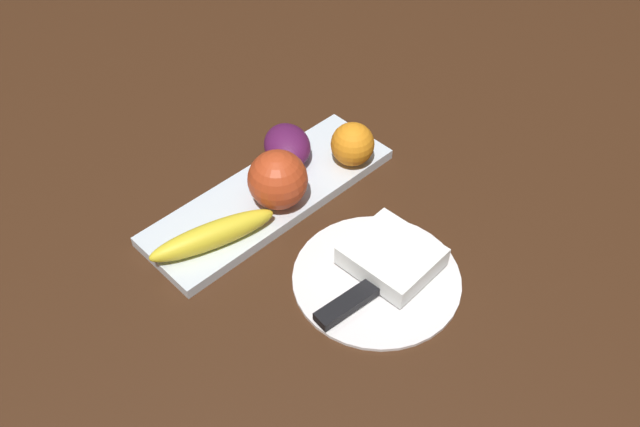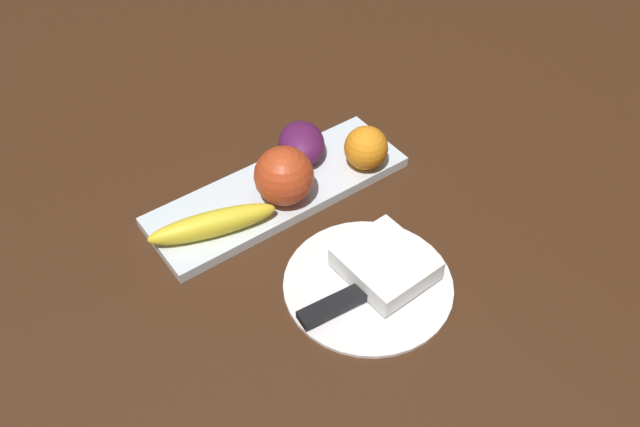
{
  "view_description": "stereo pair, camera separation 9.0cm",
  "coord_description": "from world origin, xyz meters",
  "px_view_note": "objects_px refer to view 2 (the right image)",
  "views": [
    {
      "loc": [
        -0.45,
        -0.55,
        0.69
      ],
      "look_at": [
        -0.01,
        -0.1,
        0.05
      ],
      "focal_mm": 38.04,
      "sensor_mm": 36.0,
      "label": 1
    },
    {
      "loc": [
        -0.38,
        -0.61,
        0.69
      ],
      "look_at": [
        -0.01,
        -0.1,
        0.05
      ],
      "focal_mm": 38.04,
      "sensor_mm": 36.0,
      "label": 2
    }
  ],
  "objects_px": {
    "banana": "(213,224)",
    "knife": "(343,301)",
    "fruit_tray": "(278,190)",
    "dinner_plate": "(368,283)",
    "grape_bunch": "(302,143)",
    "folded_napkin": "(386,264)",
    "orange_near_apple": "(366,148)",
    "apple": "(284,176)"
  },
  "relations": [
    {
      "from": "dinner_plate",
      "to": "grape_bunch",
      "type": "bearing_deg",
      "value": 74.67
    },
    {
      "from": "grape_bunch",
      "to": "folded_napkin",
      "type": "xyz_separation_m",
      "value": [
        -0.04,
        -0.24,
        -0.02
      ]
    },
    {
      "from": "orange_near_apple",
      "to": "folded_napkin",
      "type": "height_order",
      "value": "orange_near_apple"
    },
    {
      "from": "fruit_tray",
      "to": "knife",
      "type": "bearing_deg",
      "value": -102.43
    },
    {
      "from": "grape_bunch",
      "to": "knife",
      "type": "relative_size",
      "value": 0.49
    },
    {
      "from": "orange_near_apple",
      "to": "folded_napkin",
      "type": "distance_m",
      "value": 0.2
    },
    {
      "from": "apple",
      "to": "orange_near_apple",
      "type": "distance_m",
      "value": 0.14
    },
    {
      "from": "grape_bunch",
      "to": "dinner_plate",
      "type": "bearing_deg",
      "value": -105.33
    },
    {
      "from": "fruit_tray",
      "to": "folded_napkin",
      "type": "distance_m",
      "value": 0.21
    },
    {
      "from": "dinner_plate",
      "to": "folded_napkin",
      "type": "xyz_separation_m",
      "value": [
        0.03,
        0.0,
        0.02
      ]
    },
    {
      "from": "fruit_tray",
      "to": "dinner_plate",
      "type": "bearing_deg",
      "value": -90.0
    },
    {
      "from": "orange_near_apple",
      "to": "grape_bunch",
      "type": "bearing_deg",
      "value": 132.6
    },
    {
      "from": "orange_near_apple",
      "to": "dinner_plate",
      "type": "xyz_separation_m",
      "value": [
        -0.13,
        -0.17,
        -0.04
      ]
    },
    {
      "from": "apple",
      "to": "grape_bunch",
      "type": "relative_size",
      "value": 0.95
    },
    {
      "from": "orange_near_apple",
      "to": "grape_bunch",
      "type": "height_order",
      "value": "orange_near_apple"
    },
    {
      "from": "apple",
      "to": "banana",
      "type": "xyz_separation_m",
      "value": [
        -0.12,
        -0.0,
        -0.02
      ]
    },
    {
      "from": "banana",
      "to": "knife",
      "type": "height_order",
      "value": "banana"
    },
    {
      "from": "fruit_tray",
      "to": "banana",
      "type": "xyz_separation_m",
      "value": [
        -0.12,
        -0.03,
        0.03
      ]
    },
    {
      "from": "banana",
      "to": "dinner_plate",
      "type": "distance_m",
      "value": 0.22
    },
    {
      "from": "knife",
      "to": "banana",
      "type": "bearing_deg",
      "value": 115.76
    },
    {
      "from": "banana",
      "to": "grape_bunch",
      "type": "xyz_separation_m",
      "value": [
        0.19,
        0.06,
        0.01
      ]
    },
    {
      "from": "banana",
      "to": "folded_napkin",
      "type": "xyz_separation_m",
      "value": [
        0.15,
        -0.18,
        -0.01
      ]
    },
    {
      "from": "orange_near_apple",
      "to": "apple",
      "type": "bearing_deg",
      "value": 175.05
    },
    {
      "from": "fruit_tray",
      "to": "dinner_plate",
      "type": "distance_m",
      "value": 0.21
    },
    {
      "from": "banana",
      "to": "fruit_tray",
      "type": "bearing_deg",
      "value": -151.68
    },
    {
      "from": "dinner_plate",
      "to": "folded_napkin",
      "type": "distance_m",
      "value": 0.03
    },
    {
      "from": "grape_bunch",
      "to": "dinner_plate",
      "type": "height_order",
      "value": "grape_bunch"
    },
    {
      "from": "banana",
      "to": "orange_near_apple",
      "type": "bearing_deg",
      "value": -166.85
    },
    {
      "from": "apple",
      "to": "grape_bunch",
      "type": "bearing_deg",
      "value": 39.88
    },
    {
      "from": "orange_near_apple",
      "to": "knife",
      "type": "bearing_deg",
      "value": -134.81
    },
    {
      "from": "folded_napkin",
      "to": "knife",
      "type": "xyz_separation_m",
      "value": [
        -0.08,
        -0.01,
        -0.01
      ]
    },
    {
      "from": "folded_napkin",
      "to": "apple",
      "type": "bearing_deg",
      "value": 99.82
    },
    {
      "from": "banana",
      "to": "grape_bunch",
      "type": "bearing_deg",
      "value": -146.53
    },
    {
      "from": "orange_near_apple",
      "to": "knife",
      "type": "height_order",
      "value": "orange_near_apple"
    },
    {
      "from": "banana",
      "to": "orange_near_apple",
      "type": "relative_size",
      "value": 2.7
    },
    {
      "from": "apple",
      "to": "dinner_plate",
      "type": "bearing_deg",
      "value": -88.63
    },
    {
      "from": "apple",
      "to": "folded_napkin",
      "type": "height_order",
      "value": "apple"
    },
    {
      "from": "knife",
      "to": "dinner_plate",
      "type": "bearing_deg",
      "value": 16.91
    },
    {
      "from": "banana",
      "to": "folded_napkin",
      "type": "relative_size",
      "value": 1.58
    },
    {
      "from": "orange_near_apple",
      "to": "dinner_plate",
      "type": "relative_size",
      "value": 0.3
    },
    {
      "from": "grape_bunch",
      "to": "knife",
      "type": "bearing_deg",
      "value": -114.48
    },
    {
      "from": "apple",
      "to": "banana",
      "type": "relative_size",
      "value": 0.48
    }
  ]
}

